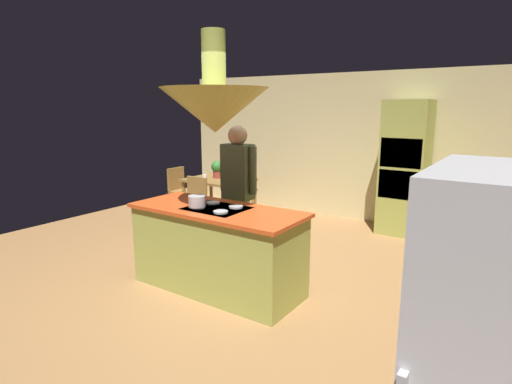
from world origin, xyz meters
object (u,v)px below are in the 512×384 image
oven_tower (405,168)px  potted_plant_on_table (217,168)px  dining_table (218,185)px  chair_facing_island (193,200)px  cooking_pot_on_cooktop (197,201)px  chair_by_back_wall (241,187)px  cup_on_table (205,177)px  person_at_island (238,187)px  kitchen_island (217,249)px  chair_at_corner (180,188)px

oven_tower → potted_plant_on_table: bearing=-159.2°
dining_table → chair_facing_island: (0.00, -0.64, -0.15)m
oven_tower → cooking_pot_on_cooktop: 3.60m
oven_tower → cooking_pot_on_cooktop: bearing=-110.5°
chair_by_back_wall → potted_plant_on_table: 0.73m
cup_on_table → person_at_island: bearing=-37.1°
chair_facing_island → potted_plant_on_table: bearing=95.7°
kitchen_island → cup_on_table: 2.65m
oven_tower → cup_on_table: 3.23m
kitchen_island → oven_tower: oven_tower is taller
kitchen_island → cup_on_table: bearing=134.0°
chair_by_back_wall → potted_plant_on_table: bearing=83.2°
oven_tower → cup_on_table: (-2.92, -1.35, -0.23)m
potted_plant_on_table → cup_on_table: bearing=-101.4°
potted_plant_on_table → cup_on_table: (-0.05, -0.27, -0.12)m
oven_tower → chair_at_corner: 3.92m
dining_table → cup_on_table: size_ratio=11.91×
dining_table → person_at_island: bearing=-43.9°
person_at_island → chair_facing_island: person_at_island is taller
dining_table → chair_at_corner: bearing=-180.0°
chair_at_corner → chair_by_back_wall: bearing=-55.0°
cup_on_table → cooking_pot_on_cooktop: bearing=-50.5°
chair_facing_island → chair_by_back_wall: size_ratio=1.00×
kitchen_island → potted_plant_on_table: (-1.77, 2.16, 0.47)m
chair_by_back_wall → cup_on_table: bearing=81.8°
oven_tower → cooking_pot_on_cooktop: (-1.26, -3.37, -0.04)m
cooking_pot_on_cooktop → chair_at_corner: bearing=137.7°
chair_facing_island → cooking_pot_on_cooktop: cooking_pot_on_cooktop is taller
person_at_island → cooking_pot_on_cooktop: bearing=-86.4°
chair_by_back_wall → dining_table: bearing=90.0°
cup_on_table → oven_tower: bearing=24.8°
chair_by_back_wall → chair_facing_island: bearing=90.0°
oven_tower → chair_by_back_wall: (-2.80, -0.50, -0.54)m
kitchen_island → cooking_pot_on_cooktop: (-0.16, -0.13, 0.53)m
dining_table → potted_plant_on_table: (-0.07, 0.06, 0.27)m
oven_tower → chair_by_back_wall: size_ratio=2.39×
oven_tower → chair_facing_island: (-2.80, -1.78, -0.54)m
dining_table → cooking_pot_on_cooktop: cooking_pot_on_cooktop is taller
oven_tower → dining_table: 3.05m
dining_table → person_at_island: 2.10m
oven_tower → chair_at_corner: bearing=-162.9°
potted_plant_on_table → cooking_pot_on_cooktop: size_ratio=1.67×
chair_at_corner → person_at_island: bearing=-120.8°
oven_tower → person_at_island: bearing=-117.0°
oven_tower → chair_by_back_wall: oven_tower is taller
chair_at_corner → potted_plant_on_table: (0.85, 0.06, 0.42)m
kitchen_island → dining_table: size_ratio=1.80×
dining_table → chair_by_back_wall: size_ratio=1.23×
chair_by_back_wall → oven_tower: bearing=-169.8°
chair_facing_island → potted_plant_on_table: (-0.07, 0.70, 0.42)m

